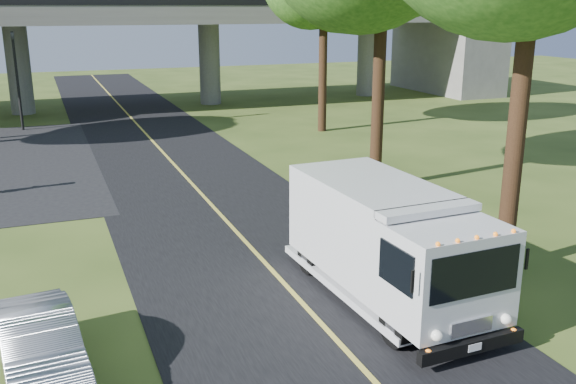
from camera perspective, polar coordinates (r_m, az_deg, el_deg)
ground at (r=13.75m, az=2.93°, el=-11.66°), size 120.00×120.00×0.00m
road at (r=22.59m, az=-7.47°, el=-0.46°), size 7.00×90.00×0.02m
lane_line at (r=22.59m, az=-7.47°, el=-0.41°), size 0.12×90.00×0.01m
overpass at (r=43.41m, az=-14.96°, el=13.15°), size 54.00×10.00×7.30m
traffic_signal at (r=37.22m, az=-23.00°, el=9.93°), size 0.18×0.22×5.20m
step_van at (r=14.46m, az=8.77°, el=-4.24°), size 2.54×6.31×2.61m
silver_sedan at (r=12.50m, az=-21.18°, el=-12.69°), size 1.70×3.81×1.22m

